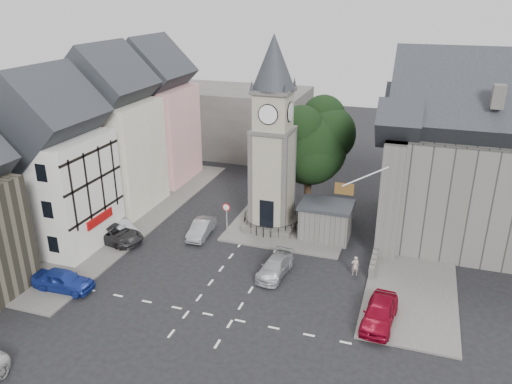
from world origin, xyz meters
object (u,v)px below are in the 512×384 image
(car_east_red, at_px, (380,313))
(pedestrian, at_px, (355,266))
(clock_tower, at_px, (273,137))
(car_west_blue, at_px, (63,280))
(stone_shelter, at_px, (326,221))

(car_east_red, relative_size, pedestrian, 2.98)
(clock_tower, relative_size, car_east_red, 3.56)
(car_west_blue, bearing_deg, car_east_red, -84.21)
(clock_tower, relative_size, pedestrian, 10.60)
(car_west_blue, bearing_deg, pedestrian, -68.61)
(stone_shelter, distance_m, pedestrian, 6.21)
(car_east_red, xyz_separation_m, pedestrian, (-2.24, 5.24, -0.01))
(clock_tower, bearing_deg, car_west_blue, -127.50)
(car_west_blue, height_order, pedestrian, pedestrian)
(clock_tower, bearing_deg, car_east_red, -47.03)
(stone_shelter, height_order, car_east_red, stone_shelter)
(clock_tower, height_order, car_east_red, clock_tower)
(stone_shelter, xyz_separation_m, pedestrian, (3.20, -5.26, -0.78))
(car_west_blue, distance_m, car_east_red, 21.19)
(stone_shelter, bearing_deg, car_west_blue, -139.01)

